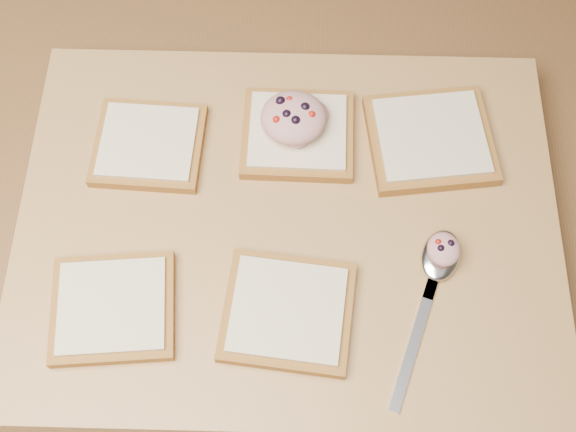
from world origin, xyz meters
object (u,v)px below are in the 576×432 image
spoon (437,268)px  bread_far_center (298,134)px  tuna_salad_dollop (293,117)px  cutting_board (288,229)px

spoon → bread_far_center: bearing=133.3°
tuna_salad_dollop → spoon: tuna_salad_dollop is taller
cutting_board → tuna_salad_dollop: tuna_salad_dollop is taller
cutting_board → bread_far_center: bread_far_center is taller
cutting_board → tuna_salad_dollop: 0.12m
bread_far_center → spoon: size_ratio=0.64×
cutting_board → spoon: size_ratio=2.95×
bread_far_center → tuna_salad_dollop: (-0.00, 0.00, 0.02)m
bread_far_center → spoon: (0.14, -0.15, -0.00)m
tuna_salad_dollop → spoon: size_ratio=0.37×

